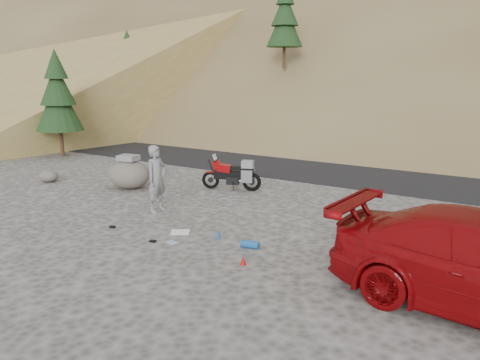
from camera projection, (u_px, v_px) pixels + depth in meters
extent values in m
plane|color=#464340|center=(179.00, 215.00, 13.15)|extent=(140.00, 140.00, 0.00)
cube|color=black|center=(311.00, 164.00, 20.55)|extent=(120.00, 7.00, 0.05)
cube|color=brown|center=(454.00, 18.00, 35.01)|extent=(110.00, 51.90, 46.72)
cube|color=brown|center=(455.00, 13.00, 34.95)|extent=(110.00, 43.28, 36.46)
cube|color=olive|center=(71.00, 94.00, 44.87)|extent=(45.29, 46.00, 24.26)
cylinder|color=#362013|center=(284.00, 55.00, 25.68)|extent=(0.17, 0.17, 1.40)
cone|color=black|center=(285.00, 25.00, 25.34)|extent=(2.00, 2.00, 2.25)
cone|color=black|center=(285.00, 9.00, 25.15)|extent=(1.50, 1.50, 1.76)
cylinder|color=#362013|center=(129.00, 78.00, 34.95)|extent=(0.15, 0.15, 1.26)
cone|color=black|center=(128.00, 59.00, 34.64)|extent=(1.80, 1.80, 2.03)
cone|color=black|center=(127.00, 48.00, 34.47)|extent=(1.35, 1.35, 1.58)
cone|color=black|center=(127.00, 37.00, 34.30)|extent=(0.90, 0.90, 1.13)
cylinder|color=#362013|center=(62.00, 140.00, 22.44)|extent=(0.18, 0.18, 1.54)
cone|color=black|center=(58.00, 104.00, 22.06)|extent=(2.20, 2.20, 2.47)
cone|color=black|center=(57.00, 84.00, 21.86)|extent=(1.65, 1.65, 1.93)
cone|color=black|center=(55.00, 63.00, 21.65)|extent=(1.10, 1.10, 1.39)
torus|color=black|center=(211.00, 180.00, 16.09)|extent=(0.61, 0.32, 0.61)
cylinder|color=black|center=(211.00, 180.00, 16.09)|extent=(0.19, 0.12, 0.19)
torus|color=black|center=(252.00, 182.00, 15.79)|extent=(0.66, 0.35, 0.65)
cylinder|color=black|center=(252.00, 182.00, 15.79)|extent=(0.22, 0.14, 0.20)
cylinder|color=black|center=(213.00, 170.00, 16.00)|extent=(0.35, 0.17, 0.75)
cylinder|color=black|center=(216.00, 160.00, 15.89)|extent=(0.24, 0.55, 0.04)
cube|color=black|center=(230.00, 175.00, 15.90)|extent=(1.12, 0.60, 0.28)
cube|color=black|center=(233.00, 180.00, 15.92)|extent=(0.49, 0.41, 0.26)
cube|color=maroon|center=(224.00, 168.00, 15.89)|extent=(0.55, 0.43, 0.29)
cube|color=maroon|center=(217.00, 165.00, 15.92)|extent=(0.37, 0.39, 0.33)
cube|color=silver|center=(215.00, 157.00, 15.88)|extent=(0.20, 0.30, 0.24)
cube|color=black|center=(237.00, 168.00, 15.80)|extent=(0.55, 0.37, 0.11)
cube|color=black|center=(247.00, 170.00, 15.73)|extent=(0.36, 0.27, 0.09)
cube|color=#A3A3A8|center=(247.00, 177.00, 15.53)|extent=(0.39, 0.23, 0.42)
cube|color=#A3A3A8|center=(250.00, 174.00, 16.00)|extent=(0.39, 0.23, 0.42)
cube|color=gray|center=(248.00, 164.00, 15.69)|extent=(0.48, 0.43, 0.24)
cube|color=maroon|center=(210.00, 172.00, 16.03)|extent=(0.30, 0.20, 0.04)
cylinder|color=black|center=(233.00, 186.00, 15.79)|extent=(0.09, 0.19, 0.34)
cylinder|color=#A3A3A8|center=(246.00, 181.00, 15.69)|extent=(0.43, 0.23, 0.12)
imported|color=gray|center=(158.00, 211.00, 13.48)|extent=(0.46, 0.70, 1.92)
ellipsoid|color=#555149|center=(129.00, 174.00, 16.10)|extent=(1.57, 1.36, 0.98)
cube|color=gray|center=(128.00, 158.00, 15.97)|extent=(0.72, 0.60, 0.18)
ellipsoid|color=#555149|center=(49.00, 176.00, 17.12)|extent=(0.84, 0.79, 0.44)
cube|color=white|center=(180.00, 232.00, 11.68)|extent=(0.61, 0.60, 0.02)
cylinder|color=#1A539E|center=(250.00, 244.00, 10.62)|extent=(0.45, 0.25, 0.17)
cylinder|color=#1A539E|center=(219.00, 236.00, 11.15)|extent=(0.08, 0.08, 0.19)
cone|color=#B80C0D|center=(243.00, 261.00, 9.69)|extent=(0.16, 0.16, 0.17)
cube|color=black|center=(153.00, 241.00, 11.01)|extent=(0.16, 0.13, 0.04)
cube|color=black|center=(112.00, 227.00, 12.03)|extent=(0.16, 0.14, 0.05)
cube|color=#88ACD3|center=(172.00, 242.00, 10.97)|extent=(0.28, 0.21, 0.01)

